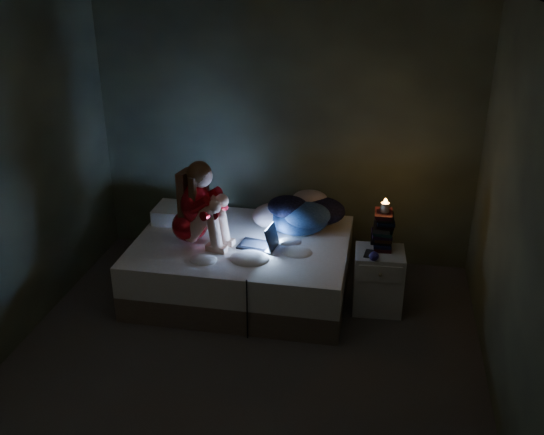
% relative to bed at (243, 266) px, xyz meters
% --- Properties ---
extents(floor, '(3.60, 3.80, 0.02)m').
position_rel_bed_xyz_m(floor, '(0.24, -1.10, -0.27)').
color(floor, '#403A38').
rests_on(floor, ground).
extents(ceiling, '(3.60, 3.80, 0.02)m').
position_rel_bed_xyz_m(ceiling, '(0.24, -1.10, 2.35)').
color(ceiling, silver).
rests_on(ceiling, ground).
extents(wall_back, '(3.60, 0.02, 2.60)m').
position_rel_bed_xyz_m(wall_back, '(0.24, 0.81, 1.04)').
color(wall_back, '#2B3127').
rests_on(wall_back, ground).
extents(wall_front, '(3.60, 0.02, 2.60)m').
position_rel_bed_xyz_m(wall_front, '(0.24, -3.01, 1.04)').
color(wall_front, '#2B3127').
rests_on(wall_front, ground).
extents(wall_right, '(0.02, 3.80, 2.60)m').
position_rel_bed_xyz_m(wall_right, '(2.05, -1.10, 1.04)').
color(wall_right, '#2B3127').
rests_on(wall_right, ground).
extents(bed, '(1.86, 1.40, 0.51)m').
position_rel_bed_xyz_m(bed, '(0.00, 0.00, 0.00)').
color(bed, silver).
rests_on(bed, ground).
extents(pillow, '(0.49, 0.35, 0.14)m').
position_rel_bed_xyz_m(pillow, '(-0.65, 0.30, 0.33)').
color(pillow, white).
rests_on(pillow, bed).
extents(woman, '(0.53, 0.40, 0.76)m').
position_rel_bed_xyz_m(woman, '(-0.43, -0.11, 0.64)').
color(woman, maroon).
rests_on(woman, bed).
extents(laptop, '(0.35, 0.27, 0.23)m').
position_rel_bed_xyz_m(laptop, '(0.16, -0.10, 0.37)').
color(laptop, black).
rests_on(laptop, bed).
extents(clothes_pile, '(0.74, 0.67, 0.36)m').
position_rel_bed_xyz_m(clothes_pile, '(0.45, 0.31, 0.44)').
color(clothes_pile, navy).
rests_on(clothes_pile, bed).
extents(nightstand, '(0.43, 0.39, 0.55)m').
position_rel_bed_xyz_m(nightstand, '(1.21, -0.07, 0.02)').
color(nightstand, silver).
rests_on(nightstand, ground).
extents(book_stack, '(0.19, 0.25, 0.32)m').
position_rel_bed_xyz_m(book_stack, '(1.22, 0.03, 0.45)').
color(book_stack, black).
rests_on(book_stack, nightstand).
extents(candle, '(0.07, 0.07, 0.08)m').
position_rel_bed_xyz_m(candle, '(1.22, 0.03, 0.65)').
color(candle, beige).
rests_on(candle, book_stack).
extents(phone, '(0.09, 0.15, 0.01)m').
position_rel_bed_xyz_m(phone, '(1.11, -0.13, 0.30)').
color(phone, black).
rests_on(phone, nightstand).
extents(blue_orb, '(0.08, 0.08, 0.08)m').
position_rel_bed_xyz_m(blue_orb, '(1.15, -0.23, 0.33)').
color(blue_orb, navy).
rests_on(blue_orb, nightstand).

